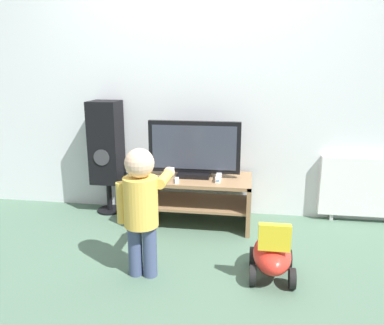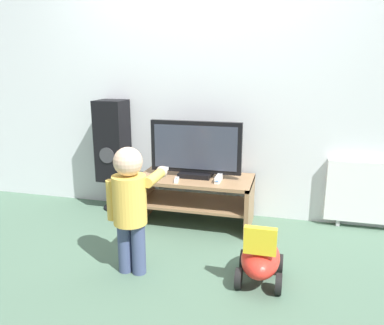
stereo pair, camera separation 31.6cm
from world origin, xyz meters
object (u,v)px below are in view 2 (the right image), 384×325
at_px(television, 196,150).
at_px(game_console, 219,178).
at_px(remote_primary, 153,178).
at_px(remote_secondary, 177,180).
at_px(child, 131,200).
at_px(ride_on_toy, 260,258).
at_px(radiator, 378,193).
at_px(speaker_tower, 113,143).

height_order(television, game_console, television).
relative_size(remote_primary, remote_secondary, 0.99).
distance_m(remote_secondary, child, 0.77).
relative_size(television, remote_secondary, 6.01).
bearing_deg(remote_primary, ride_on_toy, -34.33).
xyz_separation_m(game_console, radiator, (1.32, 0.33, -0.13)).
relative_size(child, radiator, 1.04).
relative_size(remote_secondary, radiator, 0.16).
height_order(television, child, television).
relative_size(television, radiator, 0.95).
distance_m(remote_secondary, radiator, 1.72).
height_order(game_console, remote_secondary, game_console).
xyz_separation_m(game_console, remote_primary, (-0.57, -0.07, -0.01)).
height_order(game_console, child, child).
bearing_deg(remote_primary, radiator, 12.11).
bearing_deg(speaker_tower, child, -58.73).
bearing_deg(radiator, remote_primary, -167.89).
relative_size(remote_secondary, child, 0.15).
relative_size(game_console, remote_secondary, 1.33).
bearing_deg(television, remote_secondary, -124.33).
bearing_deg(radiator, ride_on_toy, -129.65).
height_order(ride_on_toy, radiator, radiator).
distance_m(game_console, radiator, 1.37).
xyz_separation_m(remote_secondary, ride_on_toy, (0.77, -0.66, -0.28)).
distance_m(television, radiator, 1.60).
relative_size(game_console, ride_on_toy, 0.39).
relative_size(remote_secondary, speaker_tower, 0.12).
xyz_separation_m(remote_primary, radiator, (1.89, 0.41, -0.11)).
distance_m(child, radiator, 2.12).
height_order(game_console, remote_primary, game_console).
bearing_deg(game_console, ride_on_toy, -60.52).
bearing_deg(child, remote_primary, 99.95).
bearing_deg(television, game_console, -21.77).
distance_m(game_console, child, 0.95).
bearing_deg(ride_on_toy, remote_primary, 145.67).
height_order(television, remote_secondary, television).
distance_m(television, ride_on_toy, 1.18).
xyz_separation_m(television, remote_primary, (-0.34, -0.16, -0.23)).
xyz_separation_m(remote_primary, ride_on_toy, (0.99, -0.68, -0.28)).
xyz_separation_m(television, radiator, (1.55, 0.24, -0.34)).
xyz_separation_m(child, ride_on_toy, (0.86, 0.10, -0.35)).
xyz_separation_m(television, game_console, (0.23, -0.09, -0.22)).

